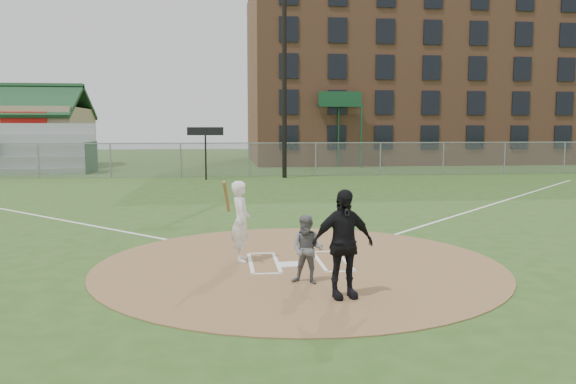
{
  "coord_description": "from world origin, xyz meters",
  "views": [
    {
      "loc": [
        -1.55,
        -11.33,
        2.8
      ],
      "look_at": [
        0.0,
        2.0,
        1.3
      ],
      "focal_mm": 35.0,
      "sensor_mm": 36.0,
      "label": 1
    }
  ],
  "objects": [
    {
      "name": "umpire",
      "position": [
        0.4,
        -2.41,
        0.93
      ],
      "size": [
        1.12,
        0.62,
        1.81
      ],
      "primitive_type": "imported",
      "rotation": [
        0.0,
        0.0,
        0.17
      ],
      "color": "black",
      "rests_on": "dirt_circle"
    },
    {
      "name": "brick_warehouse",
      "position": [
        16.0,
        37.96,
        7.5
      ],
      "size": [
        30.0,
        17.17,
        15.0
      ],
      "color": "#8E593D",
      "rests_on": "ground"
    },
    {
      "name": "home_plate",
      "position": [
        -0.22,
        -0.12,
        0.03
      ],
      "size": [
        0.46,
        0.46,
        0.03
      ],
      "primitive_type": "cube",
      "rotation": [
        0.0,
        0.0,
        0.09
      ],
      "color": "white",
      "rests_on": "dirt_circle"
    },
    {
      "name": "dirt_circle",
      "position": [
        0.0,
        0.0,
        0.01
      ],
      "size": [
        8.4,
        8.4,
        0.02
      ],
      "primitive_type": "cylinder",
      "color": "olive",
      "rests_on": "ground"
    },
    {
      "name": "outfield_fence",
      "position": [
        0.0,
        22.0,
        1.02
      ],
      "size": [
        56.08,
        0.08,
        2.03
      ],
      "color": "slate",
      "rests_on": "ground"
    },
    {
      "name": "catcher",
      "position": [
        -0.05,
        -1.49,
        0.64
      ],
      "size": [
        0.75,
        0.68,
        1.25
      ],
      "primitive_type": "imported",
      "rotation": [
        0.0,
        0.0,
        -0.42
      ],
      "color": "slate",
      "rests_on": "dirt_circle"
    },
    {
      "name": "bleachers",
      "position": [
        -13.0,
        26.2,
        1.59
      ],
      "size": [
        6.08,
        3.2,
        3.2
      ],
      "color": "#B7BABF",
      "rests_on": "ground"
    },
    {
      "name": "clubhouse",
      "position": [
        -18.0,
        32.99,
        2.39
      ],
      "size": [
        12.2,
        8.71,
        6.23
      ],
      "color": "tan",
      "rests_on": "ground"
    },
    {
      "name": "batters_boxes",
      "position": [
        0.0,
        0.15,
        0.03
      ],
      "size": [
        2.08,
        1.88,
        0.01
      ],
      "color": "white",
      "rests_on": "dirt_circle"
    },
    {
      "name": "scoreboard_sign",
      "position": [
        -2.5,
        20.2,
        2.39
      ],
      "size": [
        2.0,
        0.1,
        2.93
      ],
      "color": "black",
      "rests_on": "ground"
    },
    {
      "name": "batter_at_plate",
      "position": [
        -1.19,
        0.38,
        0.88
      ],
      "size": [
        0.6,
        1.02,
        1.78
      ],
      "color": "white",
      "rests_on": "dirt_circle"
    },
    {
      "name": "light_pole",
      "position": [
        2.0,
        21.0,
        6.61
      ],
      "size": [
        1.2,
        0.3,
        12.22
      ],
      "color": "black",
      "rests_on": "ground"
    },
    {
      "name": "foul_line_first",
      "position": [
        9.0,
        9.0,
        0.01
      ],
      "size": [
        17.04,
        17.04,
        0.01
      ],
      "primitive_type": "cube",
      "rotation": [
        0.0,
        0.0,
        -0.79
      ],
      "color": "white",
      "rests_on": "ground"
    },
    {
      "name": "foul_line_third",
      "position": [
        -9.0,
        9.0,
        0.01
      ],
      "size": [
        17.04,
        17.04,
        0.01
      ],
      "primitive_type": "cube",
      "rotation": [
        0.0,
        0.0,
        0.79
      ],
      "color": "white",
      "rests_on": "ground"
    },
    {
      "name": "ground",
      "position": [
        0.0,
        0.0,
        0.0
      ],
      "size": [
        140.0,
        140.0,
        0.0
      ],
      "primitive_type": "plane",
      "color": "#2D501B",
      "rests_on": "ground"
    }
  ]
}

